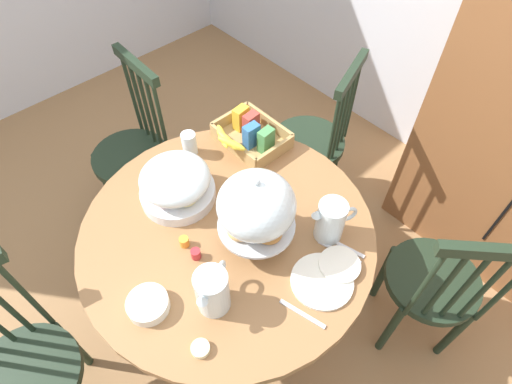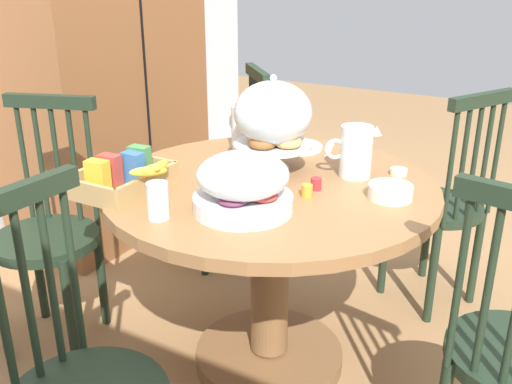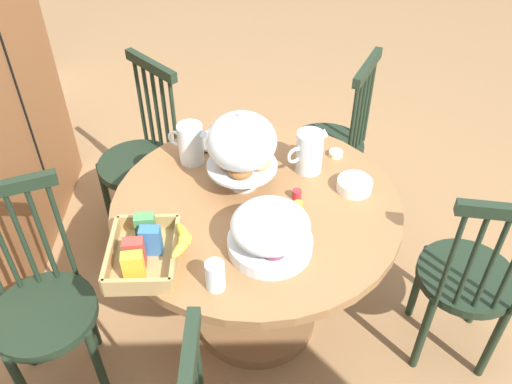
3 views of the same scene
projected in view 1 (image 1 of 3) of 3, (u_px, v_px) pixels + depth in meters
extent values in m
plane|color=#997047|center=(231.00, 341.00, 2.06)|extent=(10.00, 10.00, 0.00)
cylinder|color=olive|center=(227.00, 232.00, 1.61)|extent=(1.13, 1.13, 0.04)
cylinder|color=brown|center=(231.00, 273.00, 1.87)|extent=(0.14, 0.14, 0.63)
cylinder|color=brown|center=(235.00, 306.00, 2.15)|extent=(0.56, 0.56, 0.06)
cylinder|color=#1E2D1E|center=(130.00, 157.00, 2.23)|extent=(0.40, 0.40, 0.04)
cylinder|color=#1E2D1E|center=(106.00, 182.00, 2.42)|extent=(0.04, 0.04, 0.45)
cylinder|color=#1E2D1E|center=(130.00, 212.00, 2.28)|extent=(0.04, 0.04, 0.45)
cylinder|color=#1E2D1E|center=(148.00, 159.00, 2.53)|extent=(0.04, 0.04, 0.45)
cylinder|color=#1E2D1E|center=(173.00, 186.00, 2.40)|extent=(0.04, 0.04, 0.45)
cylinder|color=#1E2D1E|center=(133.00, 96.00, 2.18)|extent=(0.02, 0.02, 0.48)
cylinder|color=#1E2D1E|center=(140.00, 102.00, 2.14)|extent=(0.02, 0.02, 0.48)
cylinder|color=#1E2D1E|center=(147.00, 109.00, 2.11)|extent=(0.02, 0.02, 0.48)
cylinder|color=#1E2D1E|center=(154.00, 116.00, 2.08)|extent=(0.02, 0.02, 0.48)
cylinder|color=#1E2D1E|center=(162.00, 123.00, 2.04)|extent=(0.02, 0.02, 0.48)
cube|color=#1E2D1E|center=(135.00, 65.00, 1.91)|extent=(0.36, 0.05, 0.05)
cylinder|color=#1E2D1E|center=(26.00, 378.00, 1.53)|extent=(0.40, 0.40, 0.04)
cylinder|color=#1E2D1E|center=(7.00, 382.00, 1.73)|extent=(0.04, 0.04, 0.45)
cylinder|color=#1E2D1E|center=(74.00, 346.00, 1.83)|extent=(0.04, 0.04, 0.45)
cylinder|color=#1E2D1E|center=(7.00, 306.00, 1.45)|extent=(0.02, 0.02, 0.48)
cylinder|color=#1E2D1E|center=(27.00, 296.00, 1.47)|extent=(0.02, 0.02, 0.48)
cylinder|color=#1E2D1E|center=(432.00, 280.00, 1.78)|extent=(0.40, 0.40, 0.04)
cylinder|color=#1E2D1E|center=(441.00, 277.00, 2.03)|extent=(0.04, 0.04, 0.45)
cylinder|color=#1E2D1E|center=(383.00, 273.00, 2.05)|extent=(0.04, 0.04, 0.45)
cylinder|color=#1E2D1E|center=(454.00, 334.00, 1.86)|extent=(0.04, 0.04, 0.45)
cylinder|color=#1E2D1E|center=(390.00, 329.00, 1.87)|extent=(0.04, 0.04, 0.45)
cylinder|color=#1E2D1E|center=(503.00, 292.00, 1.48)|extent=(0.02, 0.02, 0.48)
cylinder|color=#1E2D1E|center=(483.00, 291.00, 1.49)|extent=(0.02, 0.02, 0.48)
cylinder|color=#1E2D1E|center=(463.00, 289.00, 1.49)|extent=(0.02, 0.02, 0.48)
cylinder|color=#1E2D1E|center=(443.00, 288.00, 1.49)|extent=(0.02, 0.02, 0.48)
cylinder|color=#1E2D1E|center=(423.00, 287.00, 1.50)|extent=(0.02, 0.02, 0.48)
cube|color=#1E2D1E|center=(495.00, 252.00, 1.29)|extent=(0.29, 0.27, 0.05)
cylinder|color=#1E2D1E|center=(308.00, 142.00, 2.30)|extent=(0.40, 0.40, 0.04)
cylinder|color=#1E2D1E|center=(293.00, 147.00, 2.59)|extent=(0.04, 0.04, 0.45)
cylinder|color=#1E2D1E|center=(273.00, 177.00, 2.44)|extent=(0.04, 0.04, 0.45)
cylinder|color=#1E2D1E|center=(335.00, 162.00, 2.51)|extent=(0.04, 0.04, 0.45)
cylinder|color=#1E2D1E|center=(317.00, 194.00, 2.36)|extent=(0.04, 0.04, 0.45)
cylinder|color=#1E2D1E|center=(352.00, 102.00, 2.15)|extent=(0.02, 0.02, 0.48)
cylinder|color=#1E2D1E|center=(347.00, 110.00, 2.11)|extent=(0.02, 0.02, 0.48)
cylinder|color=#1E2D1E|center=(343.00, 118.00, 2.07)|extent=(0.02, 0.02, 0.48)
cylinder|color=#1E2D1E|center=(338.00, 126.00, 2.03)|extent=(0.02, 0.02, 0.48)
cylinder|color=#1E2D1E|center=(332.00, 135.00, 1.99)|extent=(0.02, 0.02, 0.48)
cube|color=#1E2D1E|center=(352.00, 73.00, 1.86)|extent=(0.16, 0.35, 0.05)
cylinder|color=silver|center=(256.00, 238.00, 1.56)|extent=(0.12, 0.12, 0.02)
cylinder|color=silver|center=(256.00, 232.00, 1.53)|extent=(0.03, 0.03, 0.09)
cylinder|color=silver|center=(256.00, 225.00, 1.49)|extent=(0.28, 0.28, 0.01)
torus|color=#B27033|center=(269.00, 233.00, 1.44)|extent=(0.10, 0.10, 0.03)
torus|color=#D19347|center=(264.00, 212.00, 1.49)|extent=(0.10, 0.10, 0.03)
torus|color=#935628|center=(246.00, 209.00, 1.50)|extent=(0.10, 0.10, 0.03)
torus|color=tan|center=(240.00, 229.00, 1.45)|extent=(0.10, 0.10, 0.03)
ellipsoid|color=silver|center=(256.00, 205.00, 1.40)|extent=(0.27, 0.27, 0.22)
sphere|color=silver|center=(256.00, 182.00, 1.31)|extent=(0.02, 0.02, 0.02)
cylinder|color=silver|center=(178.00, 193.00, 1.67)|extent=(0.30, 0.30, 0.05)
ellipsoid|color=beige|center=(186.00, 198.00, 1.61)|extent=(0.09, 0.09, 0.03)
ellipsoid|color=#8CBF59|center=(191.00, 179.00, 1.67)|extent=(0.09, 0.09, 0.03)
ellipsoid|color=#6B2D4C|center=(165.00, 179.00, 1.67)|extent=(0.09, 0.09, 0.03)
ellipsoid|color=#CC3D33|center=(163.00, 197.00, 1.61)|extent=(0.09, 0.09, 0.03)
ellipsoid|color=silver|center=(175.00, 178.00, 1.60)|extent=(0.28, 0.28, 0.13)
cylinder|color=silver|center=(330.00, 221.00, 1.51)|extent=(0.11, 0.11, 0.18)
cylinder|color=orange|center=(329.00, 225.00, 1.53)|extent=(0.09, 0.09, 0.12)
cone|color=silver|center=(317.00, 213.00, 1.44)|extent=(0.05, 0.05, 0.03)
torus|color=silver|center=(348.00, 214.00, 1.52)|extent=(0.04, 0.07, 0.07)
cylinder|color=silver|center=(212.00, 291.00, 1.34)|extent=(0.11, 0.11, 0.18)
cylinder|color=white|center=(213.00, 295.00, 1.36)|extent=(0.10, 0.10, 0.12)
cone|color=silver|center=(202.00, 299.00, 1.24)|extent=(0.05, 0.05, 0.03)
torus|color=silver|center=(220.00, 271.00, 1.37)|extent=(0.05, 0.07, 0.07)
cube|color=tan|center=(252.00, 140.00, 1.89)|extent=(0.30, 0.22, 0.01)
cube|color=tan|center=(233.00, 147.00, 1.82)|extent=(0.30, 0.02, 0.07)
cube|color=tan|center=(269.00, 124.00, 1.91)|extent=(0.30, 0.02, 0.07)
cube|color=tan|center=(230.00, 118.00, 1.94)|extent=(0.02, 0.22, 0.07)
cube|color=tan|center=(275.00, 153.00, 1.80)|extent=(0.02, 0.22, 0.07)
cube|color=gold|center=(241.00, 118.00, 1.89)|extent=(0.05, 0.07, 0.11)
cube|color=#B23D33|center=(251.00, 124.00, 1.87)|extent=(0.05, 0.07, 0.11)
cube|color=#336BAD|center=(251.00, 135.00, 1.82)|extent=(0.05, 0.07, 0.11)
cube|color=#47894C|center=(266.00, 140.00, 1.80)|extent=(0.05, 0.07, 0.11)
ellipsoid|color=yellow|center=(223.00, 136.00, 1.78)|extent=(0.14, 0.08, 0.05)
ellipsoid|color=yellow|center=(227.00, 140.00, 1.76)|extent=(0.13, 0.03, 0.05)
ellipsoid|color=yellow|center=(232.00, 144.00, 1.75)|extent=(0.14, 0.08, 0.05)
cylinder|color=white|center=(322.00, 281.00, 1.45)|extent=(0.22, 0.22, 0.01)
cylinder|color=white|center=(340.00, 264.00, 1.48)|extent=(0.15, 0.15, 0.01)
cylinder|color=white|center=(148.00, 305.00, 1.38)|extent=(0.14, 0.14, 0.04)
cylinder|color=silver|center=(189.00, 144.00, 1.80)|extent=(0.06, 0.06, 0.11)
cylinder|color=beige|center=(200.00, 349.00, 1.30)|extent=(0.06, 0.06, 0.02)
cylinder|color=#B7282D|center=(196.00, 254.00, 1.50)|extent=(0.04, 0.04, 0.04)
cylinder|color=orange|center=(184.00, 242.00, 1.53)|extent=(0.04, 0.04, 0.04)
cube|color=silver|center=(339.00, 252.00, 1.53)|extent=(0.17, 0.06, 0.01)
cube|color=silver|center=(343.00, 246.00, 1.54)|extent=(0.17, 0.06, 0.01)
cube|color=silver|center=(302.00, 314.00, 1.38)|extent=(0.17, 0.06, 0.01)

